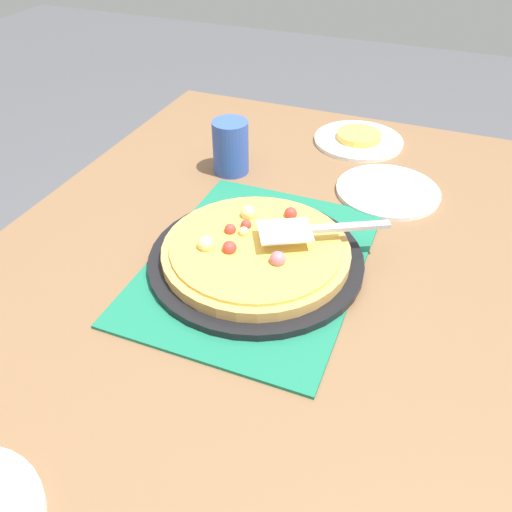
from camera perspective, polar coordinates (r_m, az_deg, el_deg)
ground_plane at (r=1.53m, az=-0.00°, el=-23.23°), size 8.00×8.00×0.00m
dining_table at (r=1.01m, az=-0.00°, el=-5.75°), size 1.40×1.00×0.75m
placemat at (r=0.94m, az=-0.00°, el=-0.81°), size 0.48×0.36×0.01m
pizza_pan at (r=0.93m, az=-0.00°, el=-0.34°), size 0.38×0.38×0.01m
pizza at (r=0.92m, az=-0.05°, el=0.69°), size 0.33×0.33×0.05m
plate_far_right at (r=1.37m, az=11.05°, el=12.21°), size 0.22×0.22×0.01m
plate_side at (r=1.17m, az=14.12°, el=6.86°), size 0.22×0.22×0.01m
served_slice_right at (r=1.36m, az=11.12°, el=12.70°), size 0.11×0.11×0.02m
cup_far at (r=1.19m, az=-2.77°, el=11.73°), size 0.08×0.08×0.12m
pizza_server at (r=0.91m, az=6.14°, el=2.91°), size 0.15×0.22×0.01m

